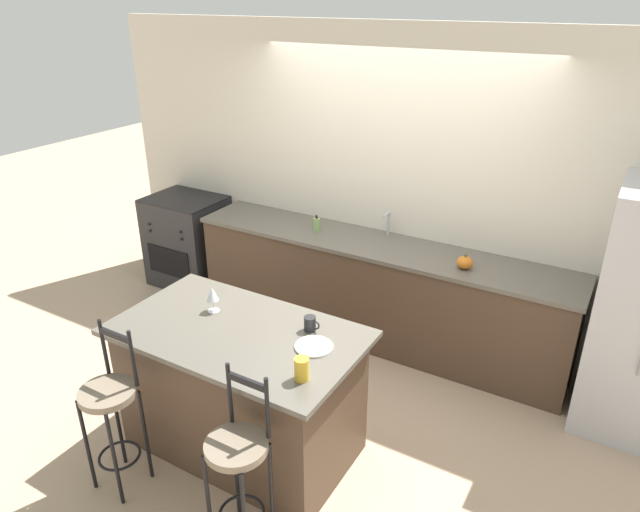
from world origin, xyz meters
TOP-DOWN VIEW (x-y plane):
  - ground_plane at (0.00, 0.00)m, footprint 18.00×18.00m
  - wall_back at (0.00, 0.68)m, footprint 6.00×0.07m
  - back_counter at (0.00, 0.37)m, footprint 3.43×0.66m
  - sink_faucet at (0.00, 0.56)m, footprint 0.02×0.13m
  - kitchen_island at (-0.18, -1.37)m, footprint 1.61×0.93m
  - oven_range at (-2.19, 0.34)m, footprint 0.77×0.65m
  - bar_stool_near at (-0.65, -2.03)m, footprint 0.34×0.34m
  - bar_stool_far at (0.29, -2.00)m, footprint 0.34×0.34m
  - dinner_plate at (0.34, -1.29)m, footprint 0.24×0.24m
  - wine_glass at (-0.46, -1.26)m, footprint 0.08×0.08m
  - coffee_mug at (0.23, -1.13)m, footprint 0.11×0.08m
  - tumbler_cup at (0.45, -1.59)m, footprint 0.08×0.08m
  - pumpkin_decoration at (0.80, 0.25)m, footprint 0.13×0.13m
  - soap_bottle at (-0.60, 0.35)m, footprint 0.06×0.06m

SIDE VIEW (x-z plane):
  - ground_plane at x=0.00m, z-range 0.00..0.00m
  - back_counter at x=0.00m, z-range 0.00..0.93m
  - kitchen_island at x=-0.18m, z-range 0.00..0.94m
  - oven_range at x=-2.19m, z-range 0.00..0.96m
  - bar_stool_near at x=-0.65m, z-range 0.03..1.15m
  - bar_stool_far at x=0.29m, z-range 0.03..1.15m
  - dinner_plate at x=0.34m, z-range 0.94..0.95m
  - pumpkin_decoration at x=0.80m, z-range 0.92..1.04m
  - coffee_mug at x=0.23m, z-range 0.94..1.03m
  - soap_bottle at x=-0.60m, z-range 0.92..1.06m
  - tumbler_cup at x=0.45m, z-range 0.94..1.07m
  - wine_glass at x=-0.46m, z-range 0.97..1.15m
  - sink_faucet at x=0.00m, z-range 0.96..1.18m
  - wall_back at x=0.00m, z-range 0.00..2.70m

